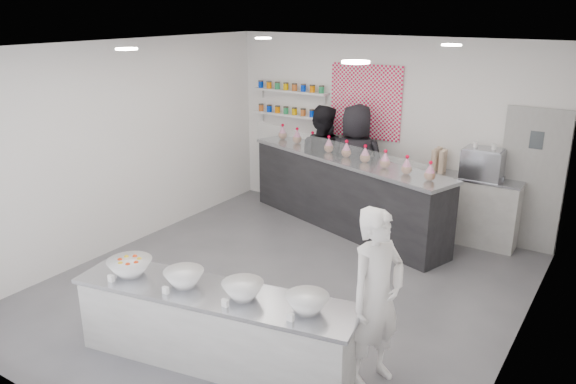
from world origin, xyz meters
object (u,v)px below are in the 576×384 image
Objects in this scene: espresso_machine at (483,164)px; woman_prep at (376,298)px; back_bar at (345,193)px; staff_right at (355,166)px; espresso_ledge at (471,210)px; prep_counter at (215,327)px; staff_left at (321,161)px.

woman_prep is at bearing -88.69° from espresso_machine.
staff_right is at bearing 98.50° from back_bar.
espresso_ledge is 1.90m from staff_right.
prep_counter is 1.47× the size of staff_right.
woman_prep is 4.12m from staff_right.
espresso_machine is 0.30× the size of staff_left.
staff_left is (-2.60, -0.18, -0.30)m from espresso_machine.
prep_counter is 4.49m from staff_left.
espresso_ledge is (1.86, 0.51, -0.08)m from back_bar.
staff_right reaches higher than back_bar.
woman_prep is 0.93× the size of staff_left.
staff_right reaches higher than espresso_ledge.
back_bar reaches higher than espresso_ledge.
prep_counter is 2.10× the size of espresso_ledge.
woman_prep is at bearing 12.00° from prep_counter.
woman_prep is (1.44, 0.60, 0.48)m from prep_counter.
staff_left is at bearing 170.48° from back_bar.
woman_prep is 4.55m from staff_left.
espresso_ledge is at bearing 172.58° from staff_right.
staff_left is at bearing 55.52° from woman_prep.
espresso_ledge is at bearing 33.53° from back_bar.
espresso_machine reaches higher than back_bar.
back_bar is 0.47m from staff_right.
woman_prep is at bearing -87.23° from espresso_ledge.
staff_right is at bearing 163.75° from staff_left.
prep_counter is at bearing 96.91° from staff_left.
staff_right is at bearing 87.07° from prep_counter.
woman_prep reaches higher than espresso_machine.
prep_counter is 4.00m from back_bar.
staff_left is at bearing -176.03° from espresso_machine.
staff_left is at bearing -175.88° from espresso_ledge.
staff_right reaches higher than prep_counter.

